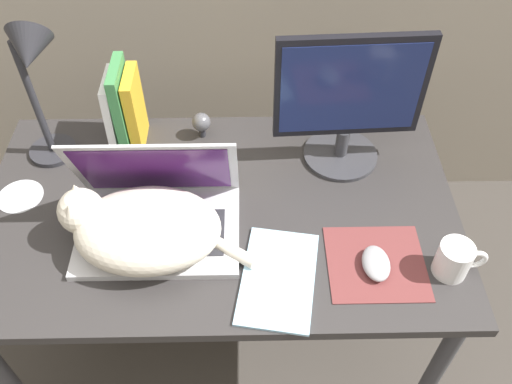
% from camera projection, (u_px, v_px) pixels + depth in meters
% --- Properties ---
extents(desk, '(1.24, 0.73, 0.72)m').
position_uv_depth(desk, '(221.00, 226.00, 1.47)').
color(desk, '#2D2B2B').
rests_on(desk, ground_plane).
extents(laptop, '(0.40, 0.28, 0.27)m').
position_uv_depth(laptop, '(158.00, 212.00, 1.33)').
color(laptop, '#B7B7BC').
rests_on(laptop, desk).
extents(cat, '(0.47, 0.25, 0.16)m').
position_uv_depth(cat, '(142.00, 228.00, 1.27)').
color(cat, beige).
rests_on(cat, desk).
extents(external_monitor, '(0.39, 0.21, 0.39)m').
position_uv_depth(external_monitor, '(349.00, 101.00, 1.39)').
color(external_monitor, '#333338').
rests_on(external_monitor, desk).
extents(mousepad, '(0.23, 0.22, 0.00)m').
position_uv_depth(mousepad, '(376.00, 263.00, 1.29)').
color(mousepad, brown).
rests_on(mousepad, desk).
extents(computer_mouse, '(0.07, 0.10, 0.03)m').
position_uv_depth(computer_mouse, '(376.00, 263.00, 1.27)').
color(computer_mouse, '#99999E').
rests_on(computer_mouse, mousepad).
extents(book_row, '(0.09, 0.15, 0.26)m').
position_uv_depth(book_row, '(124.00, 109.00, 1.50)').
color(book_row, white).
rests_on(book_row, desk).
extents(desk_lamp, '(0.17, 0.17, 0.43)m').
position_uv_depth(desk_lamp, '(33.00, 75.00, 1.32)').
color(desk_lamp, '#28282D').
rests_on(desk_lamp, desk).
extents(notepad, '(0.21, 0.30, 0.01)m').
position_uv_depth(notepad, '(278.00, 278.00, 1.26)').
color(notepad, '#99C6E0').
rests_on(notepad, desk).
extents(webcam, '(0.05, 0.05, 0.08)m').
position_uv_depth(webcam, '(201.00, 123.00, 1.56)').
color(webcam, '#232328').
rests_on(webcam, desk).
extents(mug, '(0.12, 0.08, 0.09)m').
position_uv_depth(mug, '(455.00, 260.00, 1.25)').
color(mug, white).
rests_on(mug, desk).
extents(cd_disc, '(0.12, 0.12, 0.00)m').
position_uv_depth(cd_disc, '(20.00, 196.00, 1.44)').
color(cd_disc, silver).
rests_on(cd_disc, desk).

